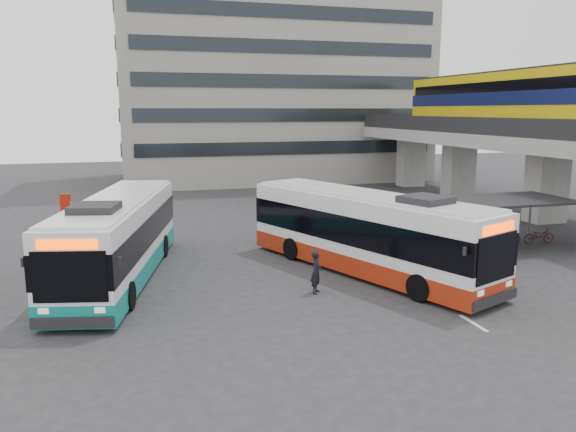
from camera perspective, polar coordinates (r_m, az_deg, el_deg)
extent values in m
plane|color=#28282B|center=(24.12, 5.27, -6.33)|extent=(120.00, 120.00, 0.00)
cube|color=gray|center=(39.18, 24.78, 2.77)|extent=(2.20, 1.60, 4.60)
cube|color=gray|center=(47.17, 16.93, 4.48)|extent=(2.20, 1.60, 4.60)
cube|color=gray|center=(54.05, 12.37, 5.43)|extent=(2.20, 1.60, 4.60)
cube|color=gray|center=(42.06, 21.54, 7.26)|extent=(8.00, 32.00, 0.90)
cube|color=black|center=(39.87, 17.29, 8.81)|extent=(0.35, 32.00, 1.10)
cube|color=black|center=(44.38, 25.54, 8.40)|extent=(0.35, 32.00, 1.10)
cube|color=#C6A70B|center=(43.08, 20.70, 10.78)|extent=(2.90, 20.00, 3.90)
cube|color=#0A103A|center=(43.09, 20.71, 11.04)|extent=(2.98, 20.02, 0.90)
cube|color=black|center=(43.11, 20.79, 12.10)|extent=(2.96, 19.20, 0.70)
cube|color=black|center=(43.15, 20.87, 13.36)|extent=(2.70, 19.60, 0.25)
cylinder|color=#595B60|center=(29.52, 8.70, -0.84)|extent=(0.12, 0.12, 2.40)
cylinder|color=#595B60|center=(34.56, 23.36, 0.09)|extent=(0.12, 0.12, 2.40)
cylinder|color=#595B60|center=(26.36, 11.92, -2.34)|extent=(0.12, 0.12, 2.40)
cube|color=black|center=(30.08, 18.56, 1.42)|extent=(10.00, 4.00, 0.12)
imported|color=black|center=(28.44, 11.62, -2.92)|extent=(1.71, 0.60, 0.90)
imported|color=black|center=(29.39, 15.10, -2.54)|extent=(1.66, 0.47, 1.00)
imported|color=black|center=(30.46, 18.33, -2.35)|extent=(1.71, 0.60, 0.90)
imported|color=black|center=(31.60, 21.35, -1.99)|extent=(1.66, 0.47, 1.00)
imported|color=#350C0F|center=(32.84, 24.14, -1.83)|extent=(1.71, 0.60, 0.90)
cube|color=gray|center=(59.52, -1.77, 15.97)|extent=(30.00, 15.00, 25.00)
cube|color=beige|center=(20.19, 18.29, -10.28)|extent=(0.15, 1.60, 0.01)
cube|color=beige|center=(22.58, 14.03, -7.80)|extent=(0.15, 1.60, 0.01)
cube|color=beige|center=(25.09, 10.64, -5.78)|extent=(0.15, 1.60, 0.01)
cube|color=white|center=(24.80, 7.87, -1.30)|extent=(7.34, 12.75, 2.91)
cube|color=#9B250E|center=(25.11, 7.79, -4.31)|extent=(7.40, 12.80, 0.79)
cube|color=black|center=(24.77, 7.88, -1.00)|extent=(7.41, 12.79, 1.22)
cube|color=#FC4100|center=(20.80, 20.61, -1.18)|extent=(1.77, 0.80, 0.32)
cube|color=black|center=(22.46, 13.81, 1.60)|extent=(2.14, 2.18, 0.30)
cylinder|color=black|center=(21.65, 13.21, -7.11)|extent=(0.70, 1.10, 1.06)
cylinder|color=black|center=(28.45, 4.43, -2.57)|extent=(0.70, 1.10, 1.06)
cube|color=white|center=(24.71, -16.84, -1.78)|extent=(5.34, 12.78, 2.86)
cube|color=#0D7970|center=(25.02, -16.67, -4.75)|extent=(5.39, 12.82, 0.78)
cube|color=black|center=(24.68, -16.86, -1.49)|extent=(5.41, 12.81, 1.20)
cube|color=#FC4100|center=(18.63, -21.53, -2.71)|extent=(1.83, 0.49, 0.31)
cube|color=black|center=(21.44, -19.04, 0.75)|extent=(1.92, 1.98, 0.29)
cylinder|color=black|center=(21.72, -22.37, -7.62)|extent=(0.53, 1.08, 1.04)
cylinder|color=black|center=(28.10, -12.54, -2.98)|extent=(0.53, 1.08, 1.04)
imported|color=black|center=(21.97, 2.89, -5.69)|extent=(0.67, 0.74, 1.70)
cube|color=#A11909|center=(32.27, -21.57, -0.25)|extent=(0.56, 0.30, 2.66)
cube|color=white|center=(32.16, -21.66, 0.96)|extent=(0.57, 0.20, 0.53)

